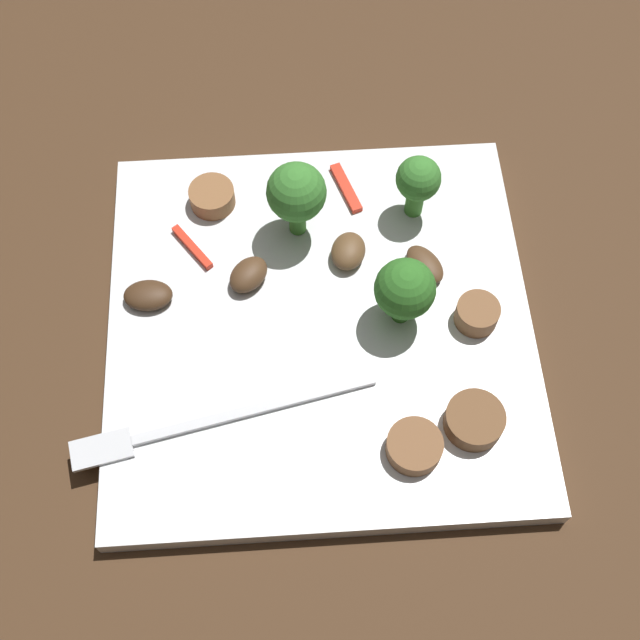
% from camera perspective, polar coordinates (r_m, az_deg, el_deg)
% --- Properties ---
extents(ground_plane, '(1.40, 1.40, 0.00)m').
position_cam_1_polar(ground_plane, '(0.52, 0.00, -0.73)').
color(ground_plane, '#422B19').
extents(plate, '(0.26, 0.26, 0.01)m').
position_cam_1_polar(plate, '(0.52, 0.00, -0.37)').
color(plate, white).
rests_on(plate, ground_plane).
extents(fork, '(0.18, 0.05, 0.00)m').
position_cam_1_polar(fork, '(0.49, -8.14, -7.08)').
color(fork, silver).
rests_on(fork, plate).
extents(broccoli_floret_0, '(0.04, 0.04, 0.05)m').
position_cam_1_polar(broccoli_floret_0, '(0.48, 5.94, 1.57)').
color(broccoli_floret_0, '#347525').
rests_on(broccoli_floret_0, plate).
extents(broccoli_floret_1, '(0.03, 0.03, 0.05)m').
position_cam_1_polar(broccoli_floret_1, '(0.53, 6.78, 9.48)').
color(broccoli_floret_1, '#408630').
rests_on(broccoli_floret_1, plate).
extents(broccoli_floret_2, '(0.04, 0.04, 0.06)m').
position_cam_1_polar(broccoli_floret_2, '(0.51, -1.64, 8.71)').
color(broccoli_floret_2, '#408630').
rests_on(broccoli_floret_2, plate).
extents(sausage_slice_0, '(0.03, 0.03, 0.01)m').
position_cam_1_polar(sausage_slice_0, '(0.55, -7.46, 8.43)').
color(sausage_slice_0, brown).
rests_on(sausage_slice_0, plate).
extents(sausage_slice_1, '(0.05, 0.05, 0.01)m').
position_cam_1_polar(sausage_slice_1, '(0.48, 10.60, -6.81)').
color(sausage_slice_1, brown).
rests_on(sausage_slice_1, plate).
extents(sausage_slice_2, '(0.05, 0.05, 0.01)m').
position_cam_1_polar(sausage_slice_2, '(0.47, 6.52, -8.66)').
color(sausage_slice_2, brown).
rests_on(sausage_slice_2, plate).
extents(sausage_slice_3, '(0.04, 0.04, 0.01)m').
position_cam_1_polar(sausage_slice_3, '(0.51, 10.78, 0.42)').
color(sausage_slice_3, brown).
rests_on(sausage_slice_3, plate).
extents(mushroom_0, '(0.03, 0.03, 0.01)m').
position_cam_1_polar(mushroom_0, '(0.52, -4.96, 3.14)').
color(mushroom_0, '#4C331E').
rests_on(mushroom_0, plate).
extents(mushroom_1, '(0.03, 0.03, 0.01)m').
position_cam_1_polar(mushroom_1, '(0.53, 1.96, 4.78)').
color(mushroom_1, brown).
rests_on(mushroom_1, plate).
extents(mushroom_2, '(0.03, 0.02, 0.01)m').
position_cam_1_polar(mushroom_2, '(0.52, -11.78, 1.68)').
color(mushroom_2, '#422B19').
rests_on(mushroom_2, plate).
extents(mushroom_3, '(0.03, 0.04, 0.01)m').
position_cam_1_polar(mushroom_3, '(0.53, 7.25, 3.84)').
color(mushroom_3, '#4C331E').
rests_on(mushroom_3, plate).
extents(pepper_strip_0, '(0.03, 0.03, 0.00)m').
position_cam_1_polar(pepper_strip_0, '(0.54, -8.80, 4.98)').
color(pepper_strip_0, red).
rests_on(pepper_strip_0, plate).
extents(pepper_strip_1, '(0.02, 0.04, 0.00)m').
position_cam_1_polar(pepper_strip_1, '(0.56, 1.81, 9.09)').
color(pepper_strip_1, red).
rests_on(pepper_strip_1, plate).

